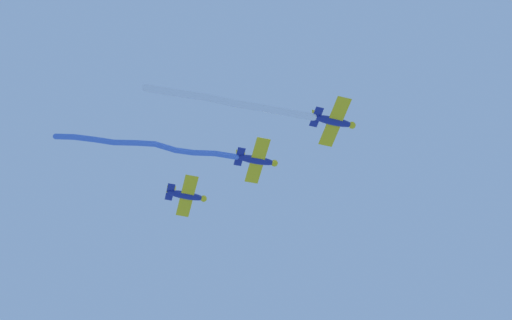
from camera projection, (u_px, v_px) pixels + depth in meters
airplane_lead at (334, 121)px, 80.09m from camera, size 7.11×5.36×1.76m
smoke_trail_lead at (231, 103)px, 78.42m from camera, size 3.19×19.75×1.34m
airplane_left_wing at (257, 160)px, 84.07m from camera, size 7.08×5.32×1.76m
smoke_trail_left_wing at (146, 146)px, 83.73m from camera, size 1.58×22.24×2.35m
airplane_right_wing at (187, 195)px, 88.06m from camera, size 7.10×5.35×1.76m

